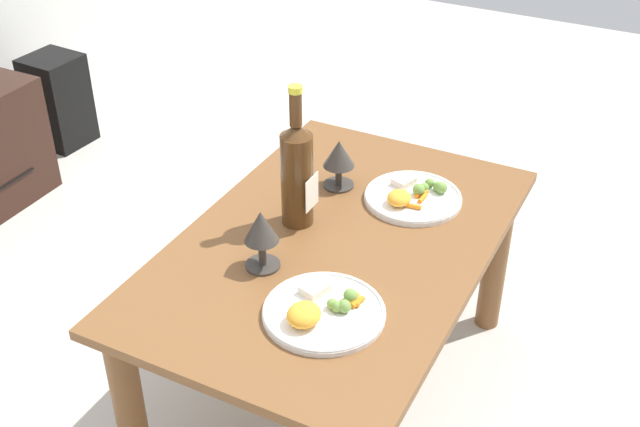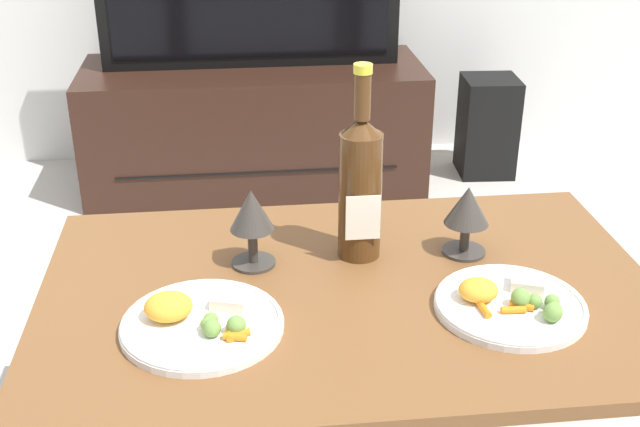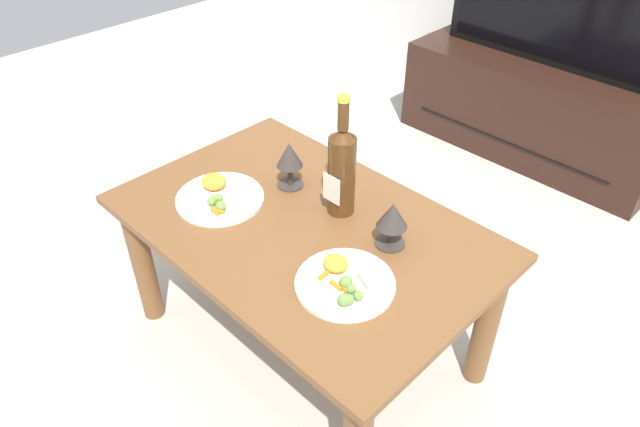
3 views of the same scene
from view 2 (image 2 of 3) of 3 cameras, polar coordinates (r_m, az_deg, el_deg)
name	(u,v)px [view 2 (image 2 of 3)]	position (r m, az deg, el deg)	size (l,w,h in m)	color
dining_table	(349,335)	(1.47, 2.09, -8.57)	(1.08, 0.70, 0.51)	brown
tv_stand	(255,125)	(3.06, -4.64, 6.26)	(1.24, 0.50, 0.45)	black
floor_speaker	(487,126)	(3.20, 11.75, 6.07)	(0.20, 0.20, 0.38)	black
wine_bottle	(360,183)	(1.46, 2.87, 2.16)	(0.08, 0.08, 0.37)	#4C2D14
goblet_left	(252,215)	(1.45, -4.85, -0.12)	(0.08, 0.08, 0.15)	#38332D
goblet_right	(467,210)	(1.51, 10.36, 0.27)	(0.08, 0.08, 0.14)	#38332D
dinner_plate_left	(200,321)	(1.32, -8.50, -7.53)	(0.26, 0.26, 0.06)	white
dinner_plate_right	(510,303)	(1.39, 13.27, -6.17)	(0.25, 0.25, 0.05)	white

